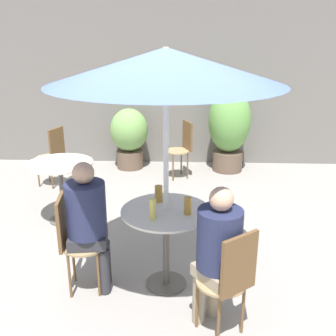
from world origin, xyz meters
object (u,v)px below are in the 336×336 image
object	(u,v)px
bistro_chair_2	(183,144)
beer_glass_1	(188,206)
cafe_table_near	(166,226)
seated_person_1	(218,247)
bistro_chair_1	(230,276)
potted_plant_1	(229,126)
seated_person_0	(88,217)
beer_glass_2	(159,194)
cafe_table_far	(61,175)
umbrella	(166,67)
bistro_chair_0	(73,236)
beer_glass_0	(153,209)
potted_plant_0	(129,135)
bistro_chair_3	(53,152)

from	to	relation	value
bistro_chair_2	beer_glass_1	size ratio (longest dim) A/B	5.91
cafe_table_near	seated_person_1	world-z (taller)	seated_person_1
bistro_chair_1	beer_glass_1	xyz separation A→B (m)	(-0.31, 0.58, 0.29)
potted_plant_1	bistro_chair_1	bearing A→B (deg)	-95.75
seated_person_0	beer_glass_2	bearing A→B (deg)	-72.81
bistro_chair_1	seated_person_0	bearing A→B (deg)	-63.24
bistro_chair_1	cafe_table_far	bearing A→B (deg)	-83.78
seated_person_1	umbrella	bearing A→B (deg)	-90.00
seated_person_1	beer_glass_2	world-z (taller)	seated_person_1
bistro_chair_0	beer_glass_1	xyz separation A→B (m)	(1.00, 0.04, 0.29)
potted_plant_1	beer_glass_0	bearing A→B (deg)	-106.14
bistro_chair_1	bistro_chair_2	size ratio (longest dim) A/B	1.00
beer_glass_1	seated_person_0	bearing A→B (deg)	-178.87
seated_person_0	seated_person_1	bearing A→B (deg)	-120.01
cafe_table_near	potted_plant_0	xyz separation A→B (m)	(-0.78, 3.32, -0.02)
bistro_chair_0	beer_glass_1	bearing A→B (deg)	-95.27
beer_glass_1	umbrella	bearing A→B (deg)	159.83
cafe_table_near	bistro_chair_0	world-z (taller)	bistro_chair_0
beer_glass_1	beer_glass_2	distance (m)	0.36
beer_glass_0	potted_plant_0	xyz separation A→B (m)	(-0.67, 3.49, -0.26)
bistro_chair_2	bistro_chair_3	world-z (taller)	same
bistro_chair_3	beer_glass_2	distance (m)	2.82
bistro_chair_2	umbrella	world-z (taller)	umbrella
bistro_chair_1	cafe_table_near	bearing A→B (deg)	-90.00
beer_glass_0	potted_plant_1	size ratio (longest dim) A/B	0.13
potted_plant_1	umbrella	size ratio (longest dim) A/B	0.66
seated_person_1	beer_glass_2	bearing A→B (deg)	-93.35
beer_glass_2	umbrella	xyz separation A→B (m)	(0.08, -0.18, 1.14)
bistro_chair_1	bistro_chair_3	size ratio (longest dim) A/B	1.00
bistro_chair_1	beer_glass_2	size ratio (longest dim) A/B	5.95
beer_glass_0	umbrella	xyz separation A→B (m)	(0.10, 0.17, 1.12)
bistro_chair_3	beer_glass_0	xyz separation A→B (m)	(1.69, -2.57, 0.30)
potted_plant_0	cafe_table_near	bearing A→B (deg)	-76.81
bistro_chair_0	beer_glass_1	size ratio (longest dim) A/B	5.91
bistro_chair_2	bistro_chair_3	xyz separation A→B (m)	(-1.92, -0.49, 0.00)
beer_glass_1	potted_plant_1	bearing A→B (deg)	78.07
cafe_table_far	umbrella	distance (m)	2.29
umbrella	bistro_chair_1	bearing A→B (deg)	-52.71
cafe_table_far	seated_person_0	distance (m)	1.51
seated_person_1	potted_plant_0	xyz separation A→B (m)	(-1.18, 3.85, -0.13)
bistro_chair_2	beer_glass_2	distance (m)	2.74
bistro_chair_2	cafe_table_far	bearing A→B (deg)	-65.77
beer_glass_2	potted_plant_1	world-z (taller)	potted_plant_1
potted_plant_0	bistro_chair_0	bearing A→B (deg)	-90.54
beer_glass_0	umbrella	world-z (taller)	umbrella
cafe_table_near	potted_plant_1	size ratio (longest dim) A/B	0.57
bistro_chair_1	seated_person_0	size ratio (longest dim) A/B	0.75
beer_glass_2	bistro_chair_1	bearing A→B (deg)	-55.58
bistro_chair_3	umbrella	bearing A→B (deg)	56.27
cafe_table_near	seated_person_1	distance (m)	0.68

